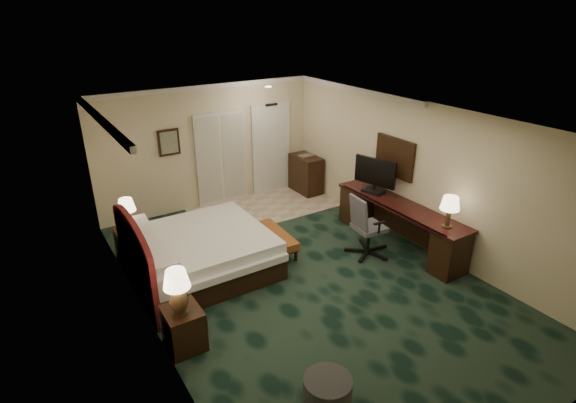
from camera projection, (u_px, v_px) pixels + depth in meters
floor at (304, 279)px, 7.50m from camera, size 5.00×7.50×0.00m
ceiling at (307, 120)px, 6.41m from camera, size 5.00×7.50×0.00m
wall_back at (209, 147)px, 9.86m from camera, size 5.00×0.00×2.70m
wall_front at (540, 349)px, 4.05m from camera, size 5.00×0.00×2.70m
wall_left at (144, 249)px, 5.73m from camera, size 0.00×7.50×2.70m
wall_right at (419, 176)px, 8.18m from camera, size 0.00×7.50×2.70m
crown_molding at (307, 123)px, 6.43m from camera, size 5.00×7.50×0.10m
tile_patch at (265, 207)px, 10.18m from camera, size 3.20×1.70×0.01m
headboard at (135, 257)px, 6.79m from camera, size 0.12×2.00×1.40m
entry_door at (271, 149)px, 10.71m from camera, size 1.02×0.06×2.18m
closet_doors at (221, 158)px, 10.07m from camera, size 1.20×0.06×2.10m
wall_art at (169, 142)px, 9.28m from camera, size 0.45×0.06×0.55m
wall_mirror at (395, 157)px, 8.54m from camera, size 0.05×0.95×0.75m
bed at (202, 253)px, 7.61m from camera, size 2.17×2.01×0.69m
nightstand_near at (184, 328)px, 5.93m from camera, size 0.47×0.53×0.58m
nightstand_far at (132, 245)px, 7.93m from camera, size 0.49×0.56×0.61m
lamp_near at (178, 292)px, 5.62m from camera, size 0.36×0.36×0.64m
lamp_far at (128, 214)px, 7.72m from camera, size 0.39×0.39×0.58m
bed_bench at (275, 242)px, 8.27m from camera, size 0.46×1.18×0.39m
ottoman at (327, 393)px, 5.05m from camera, size 0.65×0.65×0.40m
desk at (398, 225)px, 8.44m from camera, size 0.62×2.88×0.83m
tv at (375, 176)px, 8.69m from camera, size 0.30×0.87×0.69m
desk_lamp at (449, 212)px, 7.32m from camera, size 0.32×0.32×0.55m
desk_chair at (369, 225)px, 8.06m from camera, size 0.74×0.70×1.17m
minibar at (306, 174)px, 10.88m from camera, size 0.47×0.85×0.90m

